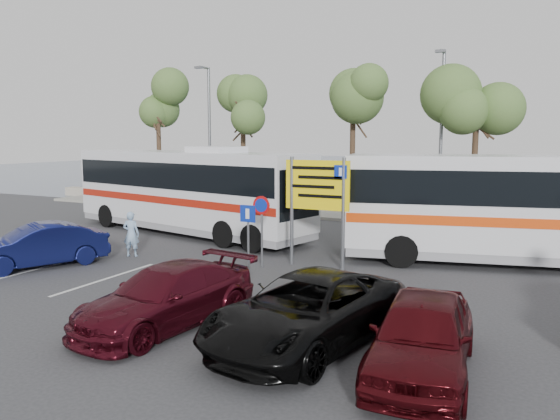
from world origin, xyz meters
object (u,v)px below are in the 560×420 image
at_px(coach_bus_left, 187,193).
at_px(car_red, 422,335).
at_px(car_maroon, 167,297).
at_px(coach_bus_right, 541,212).
at_px(suv_black, 308,310).
at_px(pedestrian_far, 399,229).
at_px(pedestrian_near, 131,234).
at_px(car_blue, 38,246).
at_px(street_lamp_left, 209,131).
at_px(street_lamp_right, 441,129).
at_px(direction_sign, 317,193).

xyz_separation_m(coach_bus_left, car_red, (12.30, -10.00, -1.07)).
bearing_deg(car_maroon, coach_bus_right, 62.59).
xyz_separation_m(suv_black, pedestrian_far, (-0.53, 9.60, 0.21)).
bearing_deg(pedestrian_near, pedestrian_far, -168.99).
distance_m(car_blue, car_maroon, 7.78).
xyz_separation_m(coach_bus_left, pedestrian_near, (0.94, -4.71, -0.98)).
height_order(street_lamp_left, pedestrian_far, street_lamp_left).
bearing_deg(street_lamp_right, pedestrian_far, -91.04).
xyz_separation_m(street_lamp_left, street_lamp_right, (13.00, 0.00, 0.00)).
height_order(direction_sign, car_red, direction_sign).
bearing_deg(street_lamp_right, car_maroon, -99.57).
relative_size(coach_bus_left, coach_bus_right, 0.99).
bearing_deg(street_lamp_left, car_red, -47.12).
distance_m(car_blue, suv_black, 10.82).
bearing_deg(direction_sign, car_blue, -153.80).
height_order(direction_sign, car_blue, direction_sign).
bearing_deg(car_red, street_lamp_right, 93.97).
xyz_separation_m(direction_sign, coach_bus_right, (6.50, 3.30, -0.63)).
height_order(car_maroon, suv_black, suv_black).
distance_m(street_lamp_left, suv_black, 21.70).
relative_size(coach_bus_right, pedestrian_near, 7.87).
distance_m(street_lamp_left, street_lamp_right, 13.00).
distance_m(street_lamp_right, pedestrian_far, 7.92).
bearing_deg(car_maroon, suv_black, 15.95).
distance_m(coach_bus_left, suv_black, 13.83).
distance_m(car_red, pedestrian_near, 12.54).
relative_size(car_maroon, car_red, 1.10).
bearing_deg(direction_sign, pedestrian_far, 60.51).
relative_size(car_maroon, pedestrian_far, 2.53).
distance_m(car_blue, pedestrian_far, 12.43).
xyz_separation_m(suv_black, pedestrian_near, (-8.96, 4.89, 0.09)).
bearing_deg(car_red, street_lamp_left, 127.50).
xyz_separation_m(coach_bus_right, car_blue, (-14.67, -7.33, -1.09)).
xyz_separation_m(street_lamp_right, car_maroon, (-2.87, -17.02, -3.92)).
xyz_separation_m(coach_bus_right, suv_black, (-4.10, -9.60, -1.09)).
relative_size(coach_bus_left, pedestrian_far, 6.84).
xyz_separation_m(direction_sign, pedestrian_far, (1.87, 3.30, -1.51)).
distance_m(street_lamp_left, car_red, 23.55).
bearing_deg(car_red, coach_bus_right, 74.99).
bearing_deg(coach_bus_left, direction_sign, -23.76).
bearing_deg(car_maroon, pedestrian_far, 83.64).
height_order(street_lamp_left, direction_sign, street_lamp_left).
bearing_deg(car_blue, street_lamp_right, 79.84).
xyz_separation_m(car_blue, pedestrian_near, (1.61, 2.62, 0.10)).
xyz_separation_m(street_lamp_left, car_blue, (2.83, -14.34, -3.89)).
distance_m(direction_sign, pedestrian_near, 6.91).
bearing_deg(coach_bus_left, street_lamp_right, 36.46).
bearing_deg(suv_black, coach_bus_left, 146.28).
height_order(car_blue, car_maroon, car_blue).
bearing_deg(coach_bus_left, car_maroon, -56.45).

